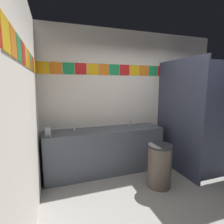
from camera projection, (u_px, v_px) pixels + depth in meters
name	position (u px, v px, depth m)	size (l,w,h in m)	color
ground_plane	(182.00, 207.00, 2.50)	(8.45, 8.45, 0.00)	gray
wall_back	(133.00, 99.00, 3.84)	(3.84, 0.09, 2.81)	silver
wall_side	(21.00, 118.00, 1.66)	(0.09, 3.24, 2.81)	silver
vanity_counter	(105.00, 150.00, 3.46)	(2.26, 0.55, 0.86)	#4C515B
faucet_left	(75.00, 128.00, 3.29)	(0.04, 0.10, 0.14)	silver
faucet_right	(130.00, 124.00, 3.65)	(0.04, 0.10, 0.14)	silver
soap_dispenser	(48.00, 132.00, 2.91)	(0.09, 0.09, 0.16)	gray
stall_divider	(194.00, 118.00, 3.26)	(0.92, 1.31, 2.19)	#33384C
toilet	(190.00, 147.00, 4.03)	(0.39, 0.49, 0.74)	white
trash_bin	(159.00, 165.00, 2.97)	(0.40, 0.40, 0.73)	brown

